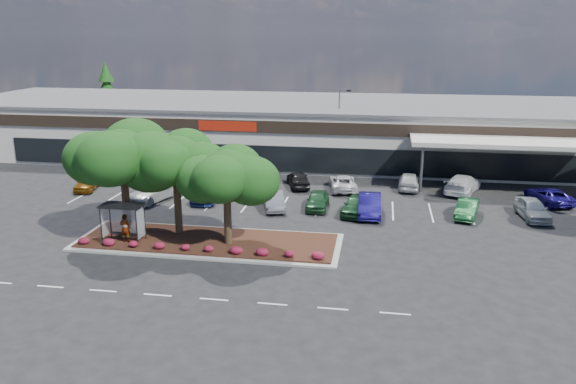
# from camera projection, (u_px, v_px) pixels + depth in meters

# --- Properties ---
(ground) EXTENTS (160.00, 160.00, 0.00)m
(ground) POSITION_uv_depth(u_px,v_px,m) (220.00, 269.00, 34.10)
(ground) COLOR black
(ground) RESTS_ON ground
(retail_store) EXTENTS (80.40, 25.20, 6.25)m
(retail_store) POSITION_uv_depth(u_px,v_px,m) (301.00, 128.00, 65.40)
(retail_store) COLOR beige
(retail_store) RESTS_ON ground
(landscape_island) EXTENTS (18.00, 6.00, 0.26)m
(landscape_island) POSITION_uv_depth(u_px,v_px,m) (208.00, 242.00, 38.18)
(landscape_island) COLOR gray
(landscape_island) RESTS_ON ground
(lane_markings) EXTENTS (33.12, 20.06, 0.01)m
(lane_markings) POSITION_uv_depth(u_px,v_px,m) (256.00, 216.00, 44.01)
(lane_markings) COLOR silver
(lane_markings) RESTS_ON ground
(shrub_row) EXTENTS (17.00, 0.80, 0.50)m
(shrub_row) POSITION_uv_depth(u_px,v_px,m) (198.00, 248.00, 36.08)
(shrub_row) COLOR maroon
(shrub_row) RESTS_ON landscape_island
(bus_shelter) EXTENTS (2.75, 1.55, 2.59)m
(bus_shelter) POSITION_uv_depth(u_px,v_px,m) (123.00, 212.00, 37.46)
(bus_shelter) COLOR black
(bus_shelter) RESTS_ON landscape_island
(island_tree_west) EXTENTS (7.20, 7.20, 7.89)m
(island_tree_west) POSITION_uv_depth(u_px,v_px,m) (124.00, 178.00, 38.49)
(island_tree_west) COLOR #123813
(island_tree_west) RESTS_ON landscape_island
(island_tree_mid) EXTENTS (6.60, 6.60, 7.32)m
(island_tree_mid) POSITION_uv_depth(u_px,v_px,m) (177.00, 182.00, 38.67)
(island_tree_mid) COLOR #123813
(island_tree_mid) RESTS_ON landscape_island
(island_tree_east) EXTENTS (5.80, 5.80, 6.50)m
(island_tree_east) POSITION_uv_depth(u_px,v_px,m) (227.00, 196.00, 36.73)
(island_tree_east) COLOR #123813
(island_tree_east) RESTS_ON landscape_island
(conifer_north_west) EXTENTS (4.40, 4.40, 10.00)m
(conifer_north_west) POSITION_uv_depth(u_px,v_px,m) (108.00, 96.00, 81.13)
(conifer_north_west) COLOR #123813
(conifer_north_west) RESTS_ON ground
(person_waiting) EXTENTS (0.72, 0.48, 1.95)m
(person_waiting) POSITION_uv_depth(u_px,v_px,m) (125.00, 228.00, 37.51)
(person_waiting) COLOR #594C47
(person_waiting) RESTS_ON landscape_island
(light_pole) EXTENTS (1.43, 0.64, 8.34)m
(light_pole) POSITION_uv_depth(u_px,v_px,m) (340.00, 133.00, 58.85)
(light_pole) COLOR gray
(light_pole) RESTS_ON ground
(car_0) EXTENTS (2.35, 4.27, 1.37)m
(car_0) POSITION_uv_depth(u_px,v_px,m) (87.00, 182.00, 51.13)
(car_0) COLOR brown
(car_0) RESTS_ON ground
(car_1) EXTENTS (3.88, 6.02, 1.62)m
(car_1) POSITION_uv_depth(u_px,v_px,m) (153.00, 191.00, 47.89)
(car_1) COLOR silver
(car_1) RESTS_ON ground
(car_2) EXTENTS (2.24, 5.10, 1.46)m
(car_2) POSITION_uv_depth(u_px,v_px,m) (207.00, 192.00, 47.93)
(car_2) COLOR #131D53
(car_2) RESTS_ON ground
(car_3) EXTENTS (2.74, 4.69, 1.46)m
(car_3) POSITION_uv_depth(u_px,v_px,m) (273.00, 200.00, 45.64)
(car_3) COLOR slate
(car_3) RESTS_ON ground
(car_4) EXTENTS (1.71, 4.21, 1.43)m
(car_4) POSITION_uv_depth(u_px,v_px,m) (318.00, 200.00, 45.64)
(car_4) COLOR #1D4A27
(car_4) RESTS_ON ground
(car_5) EXTENTS (1.91, 5.02, 1.63)m
(car_5) POSITION_uv_depth(u_px,v_px,m) (370.00, 205.00, 44.02)
(car_5) COLOR #160F5D
(car_5) RESTS_ON ground
(car_6) EXTENTS (2.65, 4.73, 1.52)m
(car_6) POSITION_uv_depth(u_px,v_px,m) (356.00, 205.00, 44.21)
(car_6) COLOR #1C4825
(car_6) RESTS_ON ground
(car_7) EXTENTS (2.48, 4.43, 1.38)m
(car_7) POSITION_uv_depth(u_px,v_px,m) (467.00, 209.00, 43.51)
(car_7) COLOR #195027
(car_7) RESTS_ON ground
(car_8) EXTENTS (2.24, 4.70, 1.55)m
(car_8) POSITION_uv_depth(u_px,v_px,m) (532.00, 209.00, 43.18)
(car_8) COLOR #9FA6AA
(car_8) RESTS_ON ground
(car_9) EXTENTS (3.36, 5.25, 1.35)m
(car_9) POSITION_uv_depth(u_px,v_px,m) (164.00, 178.00, 52.79)
(car_9) COLOR navy
(car_9) RESTS_ON ground
(car_11) EXTENTS (1.85, 5.07, 1.66)m
(car_11) POSITION_uv_depth(u_px,v_px,m) (216.00, 168.00, 55.77)
(car_11) COLOR silver
(car_11) RESTS_ON ground
(car_12) EXTENTS (2.90, 5.03, 1.61)m
(car_12) POSITION_uv_depth(u_px,v_px,m) (269.00, 182.00, 50.70)
(car_12) COLOR #B0B6BD
(car_12) RESTS_ON ground
(car_13) EXTENTS (3.00, 4.73, 1.50)m
(car_13) POSITION_uv_depth(u_px,v_px,m) (298.00, 179.00, 51.99)
(car_13) COLOR black
(car_13) RESTS_ON ground
(car_14) EXTENTS (3.03, 5.26, 1.38)m
(car_14) POSITION_uv_depth(u_px,v_px,m) (343.00, 183.00, 51.07)
(car_14) COLOR silver
(car_14) RESTS_ON ground
(car_15) EXTENTS (2.04, 4.63, 1.55)m
(car_15) POSITION_uv_depth(u_px,v_px,m) (409.00, 181.00, 51.35)
(car_15) COLOR #B6B6B6
(car_15) RESTS_ON ground
(car_16) EXTENTS (4.17, 6.07, 1.63)m
(car_16) POSITION_uv_depth(u_px,v_px,m) (463.00, 184.00, 50.16)
(car_16) COLOR white
(car_16) RESTS_ON ground
(car_17) EXTENTS (3.62, 5.29, 1.34)m
(car_17) POSITION_uv_depth(u_px,v_px,m) (548.00, 196.00, 47.02)
(car_17) COLOR navy
(car_17) RESTS_ON ground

